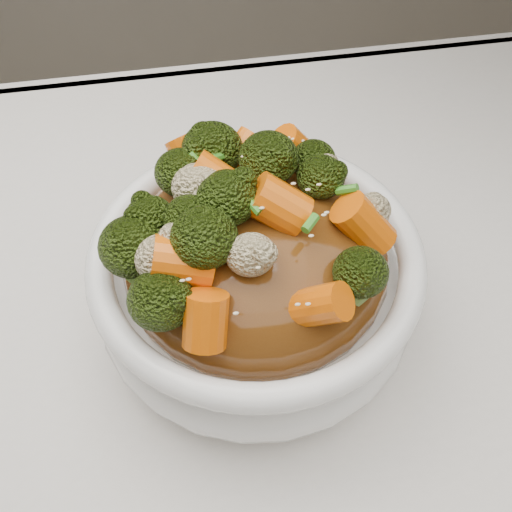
{
  "coord_description": "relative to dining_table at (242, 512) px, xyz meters",
  "views": [
    {
      "loc": [
        -0.02,
        -0.22,
        1.16
      ],
      "look_at": [
        0.02,
        0.04,
        0.83
      ],
      "focal_mm": 42.0,
      "sensor_mm": 36.0,
      "label": 1
    }
  ],
  "objects": [
    {
      "name": "bowl",
      "position": [
        0.02,
        0.04,
        0.42
      ],
      "size": [
        0.24,
        0.24,
        0.09
      ],
      "primitive_type": null,
      "rotation": [
        0.0,
        0.0,
        -0.01
      ],
      "color": "white",
      "rests_on": "tablecloth"
    },
    {
      "name": "carrots",
      "position": [
        0.02,
        0.04,
        0.52
      ],
      "size": [
        0.19,
        0.19,
        0.05
      ],
      "primitive_type": null,
      "rotation": [
        0.0,
        0.0,
        -0.01
      ],
      "color": "#E86207",
      "rests_on": "sauce_base"
    },
    {
      "name": "cauliflower",
      "position": [
        0.02,
        0.04,
        0.52
      ],
      "size": [
        0.19,
        0.19,
        0.04
      ],
      "primitive_type": null,
      "rotation": [
        0.0,
        0.0,
        -0.01
      ],
      "color": "beige",
      "rests_on": "sauce_base"
    },
    {
      "name": "scallions",
      "position": [
        0.02,
        0.04,
        0.52
      ],
      "size": [
        0.14,
        0.14,
        0.02
      ],
      "primitive_type": null,
      "rotation": [
        0.0,
        0.0,
        -0.01
      ],
      "color": "#34811D",
      "rests_on": "sauce_base"
    },
    {
      "name": "sauce_base",
      "position": [
        0.02,
        0.04,
        0.45
      ],
      "size": [
        0.19,
        0.19,
        0.1
      ],
      "primitive_type": "ellipsoid",
      "rotation": [
        0.0,
        0.0,
        -0.01
      ],
      "color": "#572F0E",
      "rests_on": "bowl"
    },
    {
      "name": "sesame_seeds",
      "position": [
        0.02,
        0.04,
        0.52
      ],
      "size": [
        0.17,
        0.17,
        0.01
      ],
      "primitive_type": null,
      "rotation": [
        0.0,
        0.0,
        -0.01
      ],
      "color": "beige",
      "rests_on": "sauce_base"
    },
    {
      "name": "dining_table",
      "position": [
        0.0,
        0.0,
        0.0
      ],
      "size": [
        1.2,
        0.8,
        0.75
      ],
      "primitive_type": "cube",
      "color": "brown",
      "rests_on": "floor"
    },
    {
      "name": "tablecloth",
      "position": [
        0.0,
        0.0,
        0.35
      ],
      "size": [
        1.2,
        0.8,
        0.04
      ],
      "primitive_type": "cube",
      "color": "white",
      "rests_on": "dining_table"
    },
    {
      "name": "broccoli",
      "position": [
        0.02,
        0.04,
        0.52
      ],
      "size": [
        0.19,
        0.19,
        0.05
      ],
      "primitive_type": null,
      "rotation": [
        0.0,
        0.0,
        -0.01
      ],
      "color": "black",
      "rests_on": "sauce_base"
    }
  ]
}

